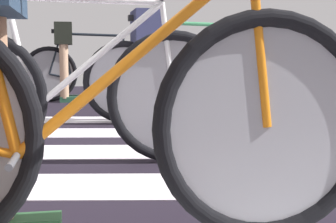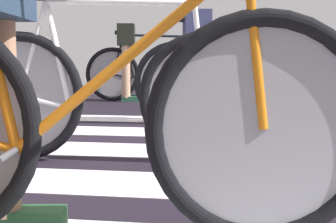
{
  "view_description": "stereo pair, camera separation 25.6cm",
  "coord_description": "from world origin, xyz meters",
  "px_view_note": "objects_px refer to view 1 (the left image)",
  "views": [
    {
      "loc": [
        0.04,
        -2.68,
        0.59
      ],
      "look_at": [
        0.06,
        -1.14,
        0.42
      ],
      "focal_mm": 51.65,
      "sensor_mm": 36.0,
      "label": 1
    },
    {
      "loc": [
        0.3,
        -2.68,
        0.59
      ],
      "look_at": [
        0.06,
        -1.14,
        0.42
      ],
      "focal_mm": 51.65,
      "sensor_mm": 36.0,
      "label": 2
    }
  ],
  "objects_px": {
    "bicycle_1_of_4": "(98,122)",
    "cyclist_4_of_4": "(64,51)",
    "bicycle_2_of_4": "(76,93)",
    "cyclist_3_of_4": "(146,50)",
    "bicycle_4_of_4": "(89,72)",
    "bicycle_3_of_4": "(181,78)"
  },
  "relations": [
    {
      "from": "cyclist_3_of_4",
      "to": "cyclist_4_of_4",
      "type": "height_order",
      "value": "cyclist_4_of_4"
    },
    {
      "from": "bicycle_3_of_4",
      "to": "cyclist_3_of_4",
      "type": "relative_size",
      "value": 1.76
    },
    {
      "from": "bicycle_2_of_4",
      "to": "bicycle_3_of_4",
      "type": "xyz_separation_m",
      "value": [
        0.62,
        1.75,
        0.0
      ]
    },
    {
      "from": "bicycle_2_of_4",
      "to": "cyclist_4_of_4",
      "type": "bearing_deg",
      "value": 97.23
    },
    {
      "from": "bicycle_2_of_4",
      "to": "cyclist_3_of_4",
      "type": "relative_size",
      "value": 1.78
    },
    {
      "from": "bicycle_4_of_4",
      "to": "bicycle_3_of_4",
      "type": "bearing_deg",
      "value": -71.46
    },
    {
      "from": "bicycle_3_of_4",
      "to": "bicycle_1_of_4",
      "type": "bearing_deg",
      "value": -107.64
    },
    {
      "from": "bicycle_3_of_4",
      "to": "cyclist_3_of_4",
      "type": "xyz_separation_m",
      "value": [
        -0.31,
        -0.06,
        0.25
      ]
    },
    {
      "from": "bicycle_1_of_4",
      "to": "cyclist_4_of_4",
      "type": "relative_size",
      "value": 1.69
    },
    {
      "from": "bicycle_4_of_4",
      "to": "cyclist_3_of_4",
      "type": "bearing_deg",
      "value": -78.87
    },
    {
      "from": "cyclist_4_of_4",
      "to": "cyclist_3_of_4",
      "type": "bearing_deg",
      "value": -71.48
    },
    {
      "from": "bicycle_2_of_4",
      "to": "bicycle_3_of_4",
      "type": "relative_size",
      "value": 1.01
    },
    {
      "from": "bicycle_1_of_4",
      "to": "bicycle_4_of_4",
      "type": "distance_m",
      "value": 5.06
    },
    {
      "from": "cyclist_3_of_4",
      "to": "cyclist_4_of_4",
      "type": "distance_m",
      "value": 2.37
    },
    {
      "from": "bicycle_1_of_4",
      "to": "bicycle_3_of_4",
      "type": "relative_size",
      "value": 1.0
    },
    {
      "from": "bicycle_4_of_4",
      "to": "bicycle_2_of_4",
      "type": "bearing_deg",
      "value": -92.42
    },
    {
      "from": "bicycle_4_of_4",
      "to": "bicycle_1_of_4",
      "type": "bearing_deg",
      "value": -91.18
    },
    {
      "from": "cyclist_3_of_4",
      "to": "bicycle_4_of_4",
      "type": "relative_size",
      "value": 0.57
    },
    {
      "from": "cyclist_3_of_4",
      "to": "bicycle_4_of_4",
      "type": "height_order",
      "value": "cyclist_3_of_4"
    },
    {
      "from": "bicycle_1_of_4",
      "to": "cyclist_3_of_4",
      "type": "bearing_deg",
      "value": 79.42
    },
    {
      "from": "bicycle_1_of_4",
      "to": "bicycle_2_of_4",
      "type": "xyz_separation_m",
      "value": [
        -0.27,
        1.17,
        0.0
      ]
    },
    {
      "from": "bicycle_3_of_4",
      "to": "bicycle_4_of_4",
      "type": "bearing_deg",
      "value": 107.84
    }
  ]
}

